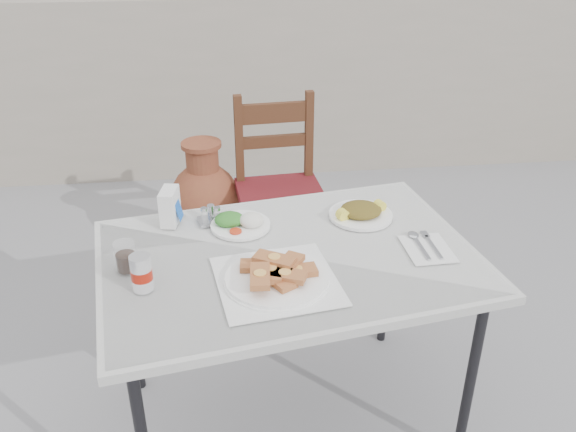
{
  "coord_description": "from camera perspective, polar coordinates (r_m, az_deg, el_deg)",
  "views": [
    {
      "loc": [
        -0.18,
        -1.58,
        1.81
      ],
      "look_at": [
        0.01,
        0.16,
        0.86
      ],
      "focal_mm": 38.0,
      "sensor_mm": 36.0,
      "label": 1
    }
  ],
  "objects": [
    {
      "name": "cola_glass",
      "position": [
        1.97,
        -14.95,
        -3.84
      ],
      "size": [
        0.07,
        0.07,
        0.1
      ],
      "color": "white",
      "rests_on": "cafe_table"
    },
    {
      "name": "cafe_table",
      "position": [
        2.03,
        0.08,
        -4.85
      ],
      "size": [
        1.35,
        1.03,
        0.75
      ],
      "rotation": [
        0.0,
        0.0,
        0.17
      ],
      "color": "black",
      "rests_on": "ground"
    },
    {
      "name": "cutlery_napkin",
      "position": [
        2.09,
        12.72,
        -2.76
      ],
      "size": [
        0.16,
        0.21,
        0.01
      ],
      "rotation": [
        0.0,
        0.0,
        0.04
      ],
      "color": "white",
      "rests_on": "cafe_table"
    },
    {
      "name": "terracotta_urn",
      "position": [
        3.25,
        -7.71,
        0.8
      ],
      "size": [
        0.39,
        0.39,
        0.69
      ],
      "color": "brown",
      "rests_on": "ground"
    },
    {
      "name": "back_wall",
      "position": [
        4.26,
        -3.79,
        11.87
      ],
      "size": [
        6.0,
        0.25,
        1.2
      ],
      "primitive_type": "cube",
      "color": "gray",
      "rests_on": "ground"
    },
    {
      "name": "soda_can",
      "position": [
        1.86,
        -13.55,
        -5.19
      ],
      "size": [
        0.06,
        0.06,
        0.12
      ],
      "color": "silver",
      "rests_on": "cafe_table"
    },
    {
      "name": "salad_chopped_plate",
      "position": [
        2.24,
        6.83,
        0.38
      ],
      "size": [
        0.23,
        0.23,
        0.05
      ],
      "color": "white",
      "rests_on": "cafe_table"
    },
    {
      "name": "chair",
      "position": [
        3.03,
        -0.8,
        2.47
      ],
      "size": [
        0.45,
        0.45,
        0.94
      ],
      "rotation": [
        0.0,
        0.0,
        0.08
      ],
      "color": "#3E2410",
      "rests_on": "ground"
    },
    {
      "name": "pide_plate",
      "position": [
        1.86,
        -1.07,
        -5.28
      ],
      "size": [
        0.41,
        0.41,
        0.07
      ],
      "rotation": [
        0.0,
        0.0,
        0.15
      ],
      "color": "white",
      "rests_on": "cafe_table"
    },
    {
      "name": "salad_rice_plate",
      "position": [
        2.16,
        -4.54,
        -0.55
      ],
      "size": [
        0.21,
        0.21,
        0.05
      ],
      "color": "white",
      "rests_on": "cafe_table"
    },
    {
      "name": "napkin_holder",
      "position": [
        2.2,
        -11.0,
        0.89
      ],
      "size": [
        0.08,
        0.11,
        0.13
      ],
      "rotation": [
        0.0,
        0.0,
        -0.18
      ],
      "color": "white",
      "rests_on": "cafe_table"
    },
    {
      "name": "condiment_caddy",
      "position": [
        2.2,
        -7.2,
        -0.05
      ],
      "size": [
        0.11,
        0.09,
        0.07
      ],
      "rotation": [
        0.0,
        0.0,
        0.23
      ],
      "color": "#B3B4BA",
      "rests_on": "cafe_table"
    }
  ]
}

